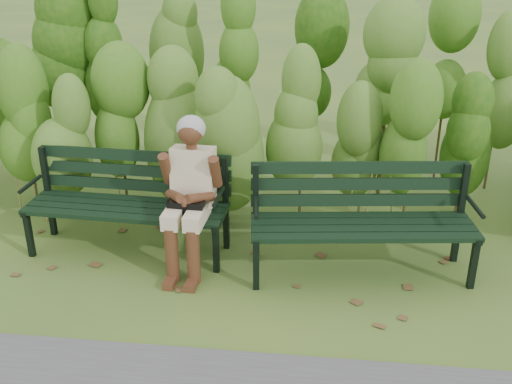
# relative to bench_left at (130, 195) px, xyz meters

# --- Properties ---
(ground) EXTENTS (80.00, 80.00, 0.00)m
(ground) POSITION_rel_bench_left_xyz_m (1.25, -0.55, -0.56)
(ground) COLOR #405B2A
(hedge_band) EXTENTS (11.04, 1.67, 2.42)m
(hedge_band) POSITION_rel_bench_left_xyz_m (1.25, 1.31, 0.69)
(hedge_band) COLOR #47381E
(hedge_band) RESTS_ON ground
(leaf_litter) EXTENTS (5.72, 2.30, 0.01)m
(leaf_litter) POSITION_rel_bench_left_xyz_m (1.25, -0.54, -0.56)
(leaf_litter) COLOR brown
(leaf_litter) RESTS_ON ground
(bench_left) EXTENTS (1.94, 0.71, 0.96)m
(bench_left) POSITION_rel_bench_left_xyz_m (0.00, 0.00, 0.00)
(bench_left) COLOR black
(bench_left) RESTS_ON ground
(bench_right) EXTENTS (2.05, 0.88, 0.99)m
(bench_right) POSITION_rel_bench_left_xyz_m (2.20, -0.16, 0.02)
(bench_right) COLOR black
(bench_right) RESTS_ON ground
(seated_woman) EXTENTS (0.56, 0.83, 1.41)m
(seated_woman) POSITION_rel_bench_left_xyz_m (0.65, -0.23, 0.23)
(seated_woman) COLOR beige
(seated_woman) RESTS_ON ground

